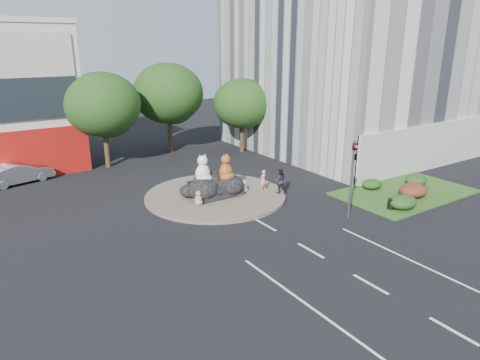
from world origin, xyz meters
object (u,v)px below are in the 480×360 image
at_px(kitten_white, 244,186).
at_px(pedestrian_pink, 263,180).
at_px(kitten_calico, 198,198).
at_px(pedestrian_dark, 280,180).
at_px(cat_tabby, 226,167).
at_px(cat_white, 203,169).
at_px(parked_car, 19,173).
at_px(litter_bin, 391,204).

relative_size(kitten_white, pedestrian_pink, 0.58).
height_order(kitten_calico, pedestrian_dark, pedestrian_dark).
bearing_deg(cat_tabby, kitten_calico, 171.40).
relative_size(cat_white, pedestrian_dark, 1.12).
bearing_deg(pedestrian_pink, cat_white, -33.86).
height_order(cat_white, parked_car, cat_white).
xyz_separation_m(pedestrian_dark, litter_bin, (4.28, -6.34, -0.68)).
bearing_deg(pedestrian_pink, cat_tabby, -37.33).
bearing_deg(kitten_white, parked_car, 125.28).
distance_m(kitten_calico, litter_bin, 12.71).
relative_size(cat_tabby, litter_bin, 2.93).
distance_m(kitten_calico, pedestrian_dark, 6.11).
bearing_deg(pedestrian_dark, parked_car, -20.45).
distance_m(cat_tabby, litter_bin, 11.43).
xyz_separation_m(pedestrian_dark, parked_car, (-15.20, 13.51, -0.32)).
distance_m(cat_white, kitten_calico, 2.31).
relative_size(cat_white, kitten_calico, 2.12).
bearing_deg(pedestrian_pink, litter_bin, 108.82).
distance_m(cat_tabby, pedestrian_pink, 2.97).
xyz_separation_m(cat_white, pedestrian_pink, (4.18, -1.44, -1.19)).
bearing_deg(parked_car, litter_bin, -149.58).
xyz_separation_m(kitten_calico, pedestrian_pink, (5.31, -0.05, 0.27)).
height_order(pedestrian_pink, parked_car, pedestrian_pink).
height_order(pedestrian_pink, litter_bin, pedestrian_pink).
height_order(pedestrian_dark, litter_bin, pedestrian_dark).
bearing_deg(cat_white, cat_tabby, -20.77).
relative_size(kitten_calico, kitten_white, 1.12).
bearing_deg(pedestrian_pink, pedestrian_dark, 106.59).
distance_m(pedestrian_pink, litter_bin, 8.95).
bearing_deg(parked_car, cat_tabby, -147.51).
bearing_deg(kitten_white, pedestrian_dark, -50.60).
bearing_deg(kitten_calico, cat_white, 67.56).
height_order(kitten_calico, litter_bin, kitten_calico).
height_order(cat_white, kitten_calico, cat_white).
bearing_deg(kitten_white, kitten_calico, 173.75).
xyz_separation_m(cat_white, kitten_calico, (-1.13, -1.39, -1.46)).
bearing_deg(kitten_white, pedestrian_pink, -32.41).
height_order(kitten_calico, parked_car, parked_car).
relative_size(cat_white, pedestrian_pink, 1.37).
relative_size(pedestrian_pink, litter_bin, 2.23).
xyz_separation_m(cat_tabby, kitten_calico, (-2.78, -1.00, -1.41)).
distance_m(pedestrian_dark, litter_bin, 7.68).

